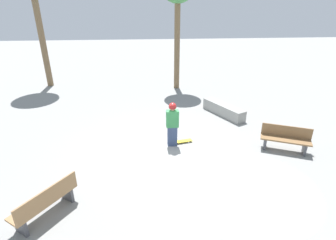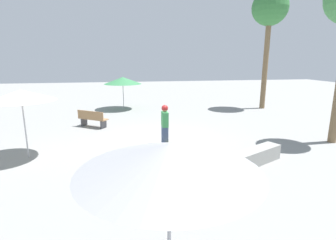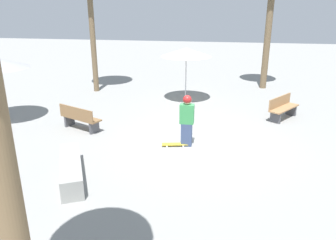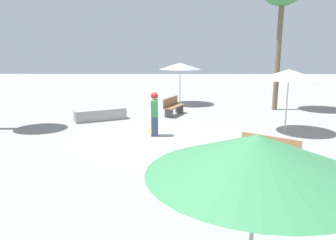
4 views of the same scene
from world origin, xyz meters
TOP-DOWN VIEW (x-y plane):
  - ground_plane at (0.00, 0.00)m, footprint 60.00×60.00m
  - skater_main at (-0.35, -0.31)m, footprint 0.43×0.26m
  - skateboard at (-0.69, -0.42)m, footprint 0.82×0.36m
  - concrete_ledge at (-2.93, -2.84)m, footprint 1.47×2.24m
  - bench_near at (-4.14, 0.38)m, footprint 1.64×1.05m
  - bench_far at (2.93, 2.84)m, footprint 1.28×1.56m
  - shade_umbrella_cream at (-1.00, 4.64)m, footprint 2.20×2.20m

SIDE VIEW (x-z plane):
  - ground_plane at x=0.00m, z-range 0.00..0.00m
  - skateboard at x=-0.69m, z-range 0.02..0.09m
  - concrete_ledge at x=-2.93m, z-range 0.00..0.50m
  - bench_near at x=-4.14m, z-range 0.00..0.85m
  - bench_far at x=2.93m, z-range 0.00..0.85m
  - skater_main at x=-0.35m, z-range 0.06..1.66m
  - shade_umbrella_cream at x=-1.00m, z-range 1.00..3.36m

